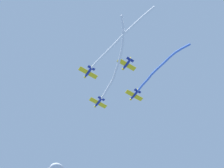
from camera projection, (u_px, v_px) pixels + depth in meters
name	position (u px, v px, depth m)	size (l,w,h in m)	color
airplane_lead	(98.00, 103.00, 97.49)	(5.89, 4.79, 1.54)	navy
smoke_trail_lead	(116.00, 62.00, 88.71)	(6.67, 28.36, 2.01)	white
airplane_left_wing	(88.00, 73.00, 90.93)	(5.90, 4.78, 1.54)	navy
smoke_trail_left_wing	(120.00, 39.00, 84.29)	(17.09, 19.62, 1.72)	white
airplane_right_wing	(134.00, 95.00, 96.27)	(5.91, 4.76, 1.54)	navy
smoke_trail_right_wing	(161.00, 67.00, 91.94)	(14.83, 15.78, 2.95)	#4C75DB
airplane_slot	(127.00, 64.00, 89.63)	(5.92, 4.75, 1.54)	navy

